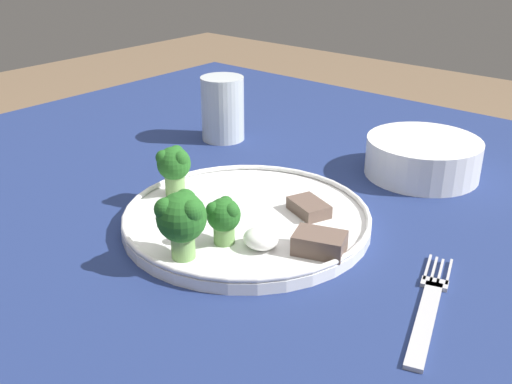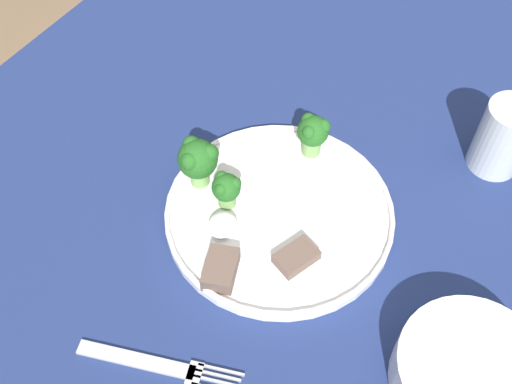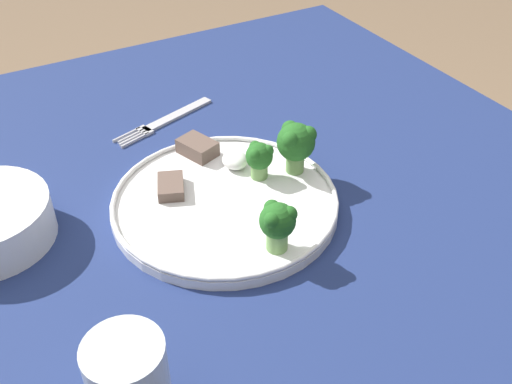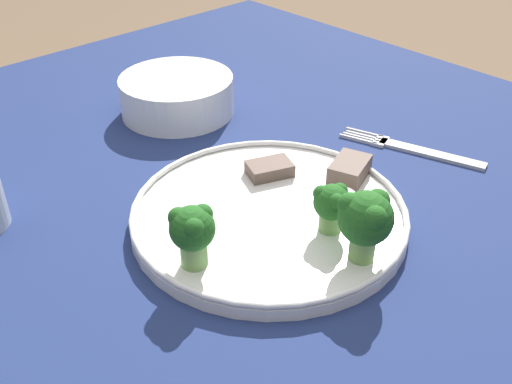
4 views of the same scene
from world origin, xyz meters
TOP-DOWN VIEW (x-y plane):
  - table at (0.00, 0.00)m, footprint 1.08×1.04m
  - dinner_plate at (0.05, -0.04)m, footprint 0.27×0.27m
  - fork at (0.27, -0.06)m, footprint 0.07×0.17m
  - cream_bowl at (0.13, 0.21)m, footprint 0.15×0.15m
  - broccoli_floret_near_rim_left at (0.07, -0.10)m, footprint 0.03×0.03m
  - broccoli_floret_center_left at (-0.05, -0.05)m, footprint 0.04×0.04m
  - broccoli_floret_back_left at (0.06, -0.15)m, footprint 0.05×0.05m
  - meat_slice_front_slice at (0.15, -0.06)m, footprint 0.06×0.05m
  - meat_slice_middle_slice at (0.10, 0.01)m, footprint 0.05×0.05m
  - sauce_dollop at (0.10, -0.09)m, footprint 0.04×0.03m

SIDE VIEW (x-z plane):
  - table at x=0.00m, z-range 0.28..1.06m
  - fork at x=0.27m, z-range 0.78..0.78m
  - dinner_plate at x=0.05m, z-range 0.78..0.80m
  - meat_slice_middle_slice at x=0.10m, z-range 0.79..0.80m
  - sauce_dollop at x=0.10m, z-range 0.79..0.81m
  - meat_slice_front_slice at x=0.15m, z-range 0.79..0.81m
  - cream_bowl at x=0.13m, z-range 0.78..0.82m
  - broccoli_floret_near_rim_left at x=0.07m, z-range 0.79..0.84m
  - broccoli_floret_center_left at x=-0.05m, z-range 0.80..0.85m
  - broccoli_floret_back_left at x=0.06m, z-range 0.80..0.86m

